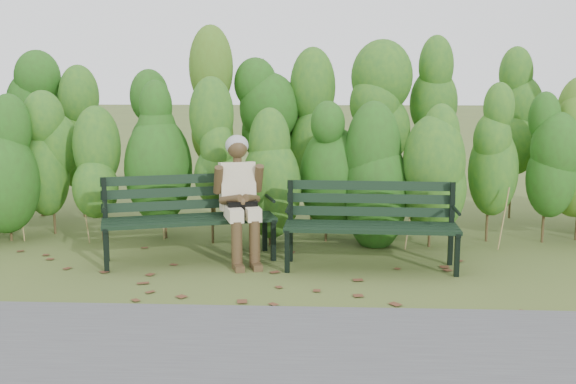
{
  "coord_description": "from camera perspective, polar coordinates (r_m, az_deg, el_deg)",
  "views": [
    {
      "loc": [
        0.33,
        -6.23,
        1.88
      ],
      "look_at": [
        0.0,
        0.35,
        0.75
      ],
      "focal_mm": 42.0,
      "sensor_mm": 36.0,
      "label": 1
    }
  ],
  "objects": [
    {
      "name": "footpath",
      "position": [
        4.46,
        -1.69,
        -15.13
      ],
      "size": [
        60.0,
        2.5,
        0.01
      ],
      "primitive_type": "cube",
      "color": "#474749",
      "rests_on": "ground"
    },
    {
      "name": "bench_left",
      "position": [
        7.05,
        -8.44,
        -1.54
      ],
      "size": [
        1.84,
        1.06,
        0.87
      ],
      "color": "black",
      "rests_on": "ground"
    },
    {
      "name": "ground",
      "position": [
        6.52,
        -0.15,
        -7.03
      ],
      "size": [
        80.0,
        80.0,
        0.0
      ],
      "primitive_type": "plane",
      "color": "#4A5929"
    },
    {
      "name": "leaf_litter",
      "position": [
        6.42,
        3.84,
        -7.3
      ],
      "size": [
        5.77,
        2.24,
        0.01
      ],
      "color": "#59321E",
      "rests_on": "ground"
    },
    {
      "name": "hedge_band",
      "position": [
        8.13,
        0.53,
        5.33
      ],
      "size": [
        11.04,
        1.67,
        2.42
      ],
      "color": "#47381E",
      "rests_on": "ground"
    },
    {
      "name": "seated_woman",
      "position": [
        6.91,
        -4.12,
        0.09
      ],
      "size": [
        0.56,
        0.81,
        1.29
      ],
      "color": "beige",
      "rests_on": "ground"
    },
    {
      "name": "bench_right",
      "position": [
        6.74,
        7.02,
        -2.16
      ],
      "size": [
        1.71,
        0.61,
        0.85
      ],
      "color": "black",
      "rests_on": "ground"
    }
  ]
}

